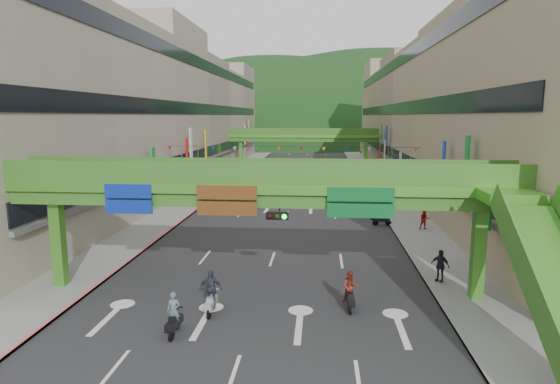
{
  "coord_description": "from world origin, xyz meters",
  "views": [
    {
      "loc": [
        3.03,
        -17.37,
        9.33
      ],
      "look_at": [
        0.0,
        18.0,
        3.5
      ],
      "focal_mm": 30.0,
      "sensor_mm": 36.0,
      "label": 1
    }
  ],
  "objects_px": {
    "car_silver": "(266,169)",
    "car_yellow": "(330,177)",
    "scooter_rider_near": "(174,316)",
    "scooter_rider_mid": "(350,290)",
    "pedestrian_red": "(424,221)",
    "overpass_near": "(277,199)"
  },
  "relations": [
    {
      "from": "scooter_rider_near",
      "to": "scooter_rider_mid",
      "type": "height_order",
      "value": "scooter_rider_mid"
    },
    {
      "from": "scooter_rider_near",
      "to": "scooter_rider_mid",
      "type": "distance_m",
      "value": 8.36
    },
    {
      "from": "scooter_rider_mid",
      "to": "car_silver",
      "type": "distance_m",
      "value": 55.13
    },
    {
      "from": "scooter_rider_mid",
      "to": "pedestrian_red",
      "type": "distance_m",
      "value": 17.7
    },
    {
      "from": "scooter_rider_near",
      "to": "car_yellow",
      "type": "relative_size",
      "value": 0.49
    },
    {
      "from": "car_silver",
      "to": "car_yellow",
      "type": "relative_size",
      "value": 1.09
    },
    {
      "from": "scooter_rider_mid",
      "to": "pedestrian_red",
      "type": "bearing_deg",
      "value": 66.74
    },
    {
      "from": "scooter_rider_near",
      "to": "pedestrian_red",
      "type": "relative_size",
      "value": 1.15
    },
    {
      "from": "scooter_rider_near",
      "to": "car_silver",
      "type": "xyz_separation_m",
      "value": [
        -2.6,
        57.46,
        -0.18
      ]
    },
    {
      "from": "scooter_rider_mid",
      "to": "scooter_rider_near",
      "type": "bearing_deg",
      "value": -156.72
    },
    {
      "from": "car_silver",
      "to": "scooter_rider_mid",
      "type": "bearing_deg",
      "value": -82.34
    },
    {
      "from": "scooter_rider_near",
      "to": "car_yellow",
      "type": "xyz_separation_m",
      "value": [
        7.54,
        48.22,
        -0.22
      ]
    },
    {
      "from": "overpass_near",
      "to": "scooter_rider_near",
      "type": "height_order",
      "value": "overpass_near"
    },
    {
      "from": "car_yellow",
      "to": "pedestrian_red",
      "type": "bearing_deg",
      "value": -82.23
    },
    {
      "from": "overpass_near",
      "to": "pedestrian_red",
      "type": "height_order",
      "value": "overpass_near"
    },
    {
      "from": "scooter_rider_mid",
      "to": "pedestrian_red",
      "type": "relative_size",
      "value": 1.18
    },
    {
      "from": "car_silver",
      "to": "car_yellow",
      "type": "bearing_deg",
      "value": -45.46
    },
    {
      "from": "scooter_rider_mid",
      "to": "car_yellow",
      "type": "bearing_deg",
      "value": 90.18
    },
    {
      "from": "scooter_rider_mid",
      "to": "car_yellow",
      "type": "xyz_separation_m",
      "value": [
        -0.14,
        44.92,
        -0.34
      ]
    },
    {
      "from": "scooter_rider_mid",
      "to": "overpass_near",
      "type": "bearing_deg",
      "value": 163.54
    },
    {
      "from": "overpass_near",
      "to": "car_silver",
      "type": "xyz_separation_m",
      "value": [
        -6.63,
        53.08,
        -4.51
      ]
    },
    {
      "from": "overpass_near",
      "to": "pedestrian_red",
      "type": "relative_size",
      "value": 16.84
    }
  ]
}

